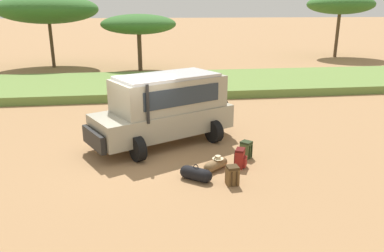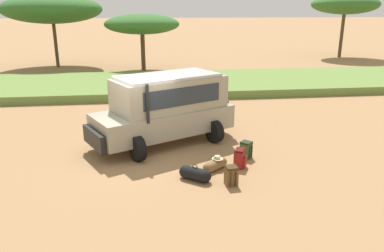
{
  "view_description": "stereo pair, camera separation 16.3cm",
  "coord_description": "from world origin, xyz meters",
  "px_view_note": "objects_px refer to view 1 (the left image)",
  "views": [
    {
      "loc": [
        0.09,
        -11.66,
        4.67
      ],
      "look_at": [
        1.69,
        -0.3,
        1.0
      ],
      "focal_mm": 35.0,
      "sensor_mm": 36.0,
      "label": 1
    },
    {
      "loc": [
        0.25,
        -11.69,
        4.67
      ],
      "look_at": [
        1.69,
        -0.3,
        1.0
      ],
      "focal_mm": 35.0,
      "sensor_mm": 36.0,
      "label": 2
    }
  ],
  "objects_px": {
    "backpack_cluster_center": "(246,150)",
    "acacia_tree_centre_back": "(139,24)",
    "duffel_bag_soft_canvas": "(196,174)",
    "acacia_tree_left_mid": "(48,9)",
    "safari_vehicle": "(166,107)",
    "backpack_beside_front_wheel": "(240,158)",
    "acacia_tree_right_mid": "(341,5)",
    "duffel_bag_low_black_case": "(216,164)",
    "backpack_near_rear_wheel": "(232,175)"
  },
  "relations": [
    {
      "from": "backpack_beside_front_wheel",
      "to": "acacia_tree_left_mid",
      "type": "height_order",
      "value": "acacia_tree_left_mid"
    },
    {
      "from": "backpack_near_rear_wheel",
      "to": "acacia_tree_centre_back",
      "type": "relative_size",
      "value": 0.1
    },
    {
      "from": "backpack_cluster_center",
      "to": "acacia_tree_left_mid",
      "type": "distance_m",
      "value": 23.37
    },
    {
      "from": "backpack_near_rear_wheel",
      "to": "acacia_tree_left_mid",
      "type": "bearing_deg",
      "value": 112.32
    },
    {
      "from": "backpack_cluster_center",
      "to": "acacia_tree_right_mid",
      "type": "distance_m",
      "value": 28.71
    },
    {
      "from": "safari_vehicle",
      "to": "acacia_tree_left_mid",
      "type": "xyz_separation_m",
      "value": [
        -7.68,
        18.81,
        3.19
      ]
    },
    {
      "from": "backpack_cluster_center",
      "to": "acacia_tree_left_mid",
      "type": "relative_size",
      "value": 0.07
    },
    {
      "from": "acacia_tree_right_mid",
      "to": "safari_vehicle",
      "type": "bearing_deg",
      "value": -129.69
    },
    {
      "from": "acacia_tree_centre_back",
      "to": "acacia_tree_right_mid",
      "type": "distance_m",
      "value": 19.72
    },
    {
      "from": "acacia_tree_left_mid",
      "to": "acacia_tree_right_mid",
      "type": "relative_size",
      "value": 1.22
    },
    {
      "from": "acacia_tree_right_mid",
      "to": "acacia_tree_centre_back",
      "type": "bearing_deg",
      "value": -163.56
    },
    {
      "from": "safari_vehicle",
      "to": "duffel_bag_low_black_case",
      "type": "distance_m",
      "value": 3.12
    },
    {
      "from": "backpack_cluster_center",
      "to": "acacia_tree_centre_back",
      "type": "distance_m",
      "value": 18.61
    },
    {
      "from": "backpack_near_rear_wheel",
      "to": "duffel_bag_low_black_case",
      "type": "relative_size",
      "value": 0.68
    },
    {
      "from": "backpack_cluster_center",
      "to": "acacia_tree_centre_back",
      "type": "height_order",
      "value": "acacia_tree_centre_back"
    },
    {
      "from": "backpack_near_rear_wheel",
      "to": "duffel_bag_low_black_case",
      "type": "bearing_deg",
      "value": 103.77
    },
    {
      "from": "acacia_tree_right_mid",
      "to": "duffel_bag_soft_canvas",
      "type": "bearing_deg",
      "value": -124.96
    },
    {
      "from": "safari_vehicle",
      "to": "acacia_tree_centre_back",
      "type": "relative_size",
      "value": 0.96
    },
    {
      "from": "duffel_bag_low_black_case",
      "to": "duffel_bag_soft_canvas",
      "type": "bearing_deg",
      "value": -138.1
    },
    {
      "from": "backpack_beside_front_wheel",
      "to": "backpack_near_rear_wheel",
      "type": "relative_size",
      "value": 1.09
    },
    {
      "from": "duffel_bag_low_black_case",
      "to": "acacia_tree_centre_back",
      "type": "bearing_deg",
      "value": 96.24
    },
    {
      "from": "backpack_near_rear_wheel",
      "to": "acacia_tree_right_mid",
      "type": "height_order",
      "value": "acacia_tree_right_mid"
    },
    {
      "from": "acacia_tree_centre_back",
      "to": "acacia_tree_right_mid",
      "type": "xyz_separation_m",
      "value": [
        18.86,
        5.57,
        1.44
      ]
    },
    {
      "from": "acacia_tree_left_mid",
      "to": "acacia_tree_centre_back",
      "type": "bearing_deg",
      "value": -20.51
    },
    {
      "from": "duffel_bag_low_black_case",
      "to": "backpack_near_rear_wheel",
      "type": "bearing_deg",
      "value": -76.23
    },
    {
      "from": "backpack_near_rear_wheel",
      "to": "backpack_beside_front_wheel",
      "type": "bearing_deg",
      "value": 64.39
    },
    {
      "from": "backpack_cluster_center",
      "to": "backpack_beside_front_wheel",
      "type": "bearing_deg",
      "value": -117.6
    },
    {
      "from": "safari_vehicle",
      "to": "duffel_bag_low_black_case",
      "type": "relative_size",
      "value": 6.66
    },
    {
      "from": "duffel_bag_soft_canvas",
      "to": "acacia_tree_right_mid",
      "type": "height_order",
      "value": "acacia_tree_right_mid"
    },
    {
      "from": "backpack_beside_front_wheel",
      "to": "backpack_cluster_center",
      "type": "height_order",
      "value": "backpack_beside_front_wheel"
    },
    {
      "from": "backpack_beside_front_wheel",
      "to": "acacia_tree_left_mid",
      "type": "bearing_deg",
      "value": 114.51
    },
    {
      "from": "safari_vehicle",
      "to": "acacia_tree_centre_back",
      "type": "distance_m",
      "value": 16.39
    },
    {
      "from": "safari_vehicle",
      "to": "backpack_beside_front_wheel",
      "type": "distance_m",
      "value": 3.42
    },
    {
      "from": "backpack_beside_front_wheel",
      "to": "acacia_tree_centre_back",
      "type": "height_order",
      "value": "acacia_tree_centre_back"
    },
    {
      "from": "safari_vehicle",
      "to": "duffel_bag_soft_canvas",
      "type": "xyz_separation_m",
      "value": [
        0.59,
        -3.23,
        -1.11
      ]
    },
    {
      "from": "backpack_cluster_center",
      "to": "duffel_bag_soft_canvas",
      "type": "relative_size",
      "value": 0.65
    },
    {
      "from": "backpack_near_rear_wheel",
      "to": "duffel_bag_soft_canvas",
      "type": "xyz_separation_m",
      "value": [
        -0.94,
        0.4,
        -0.08
      ]
    },
    {
      "from": "backpack_beside_front_wheel",
      "to": "duffel_bag_low_black_case",
      "type": "relative_size",
      "value": 0.74
    },
    {
      "from": "acacia_tree_left_mid",
      "to": "backpack_cluster_center",
      "type": "bearing_deg",
      "value": -63.92
    },
    {
      "from": "acacia_tree_centre_back",
      "to": "duffel_bag_soft_canvas",
      "type": "bearing_deg",
      "value": -85.99
    },
    {
      "from": "duffel_bag_low_black_case",
      "to": "duffel_bag_soft_canvas",
      "type": "distance_m",
      "value": 0.93
    },
    {
      "from": "safari_vehicle",
      "to": "acacia_tree_centre_back",
      "type": "height_order",
      "value": "acacia_tree_centre_back"
    },
    {
      "from": "duffel_bag_low_black_case",
      "to": "duffel_bag_soft_canvas",
      "type": "relative_size",
      "value": 0.93
    },
    {
      "from": "acacia_tree_centre_back",
      "to": "acacia_tree_right_mid",
      "type": "height_order",
      "value": "acacia_tree_right_mid"
    },
    {
      "from": "backpack_beside_front_wheel",
      "to": "duffel_bag_low_black_case",
      "type": "distance_m",
      "value": 0.79
    },
    {
      "from": "backpack_beside_front_wheel",
      "to": "acacia_tree_right_mid",
      "type": "relative_size",
      "value": 0.09
    },
    {
      "from": "acacia_tree_left_mid",
      "to": "acacia_tree_right_mid",
      "type": "xyz_separation_m",
      "value": [
        25.76,
        2.98,
        0.38
      ]
    },
    {
      "from": "duffel_bag_soft_canvas",
      "to": "acacia_tree_centre_back",
      "type": "relative_size",
      "value": 0.15
    },
    {
      "from": "safari_vehicle",
      "to": "acacia_tree_right_mid",
      "type": "distance_m",
      "value": 28.54
    },
    {
      "from": "backpack_beside_front_wheel",
      "to": "acacia_tree_right_mid",
      "type": "distance_m",
      "value": 29.49
    }
  ]
}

